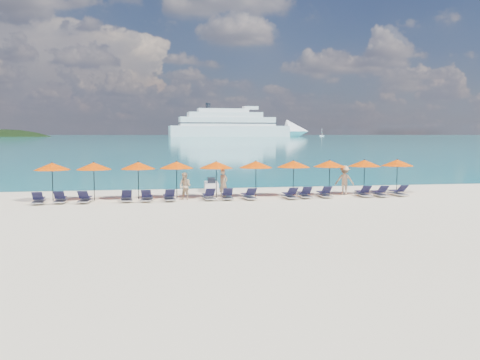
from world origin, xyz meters
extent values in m
plane|color=beige|center=(0.00, 0.00, 0.00)|extent=(1400.00, 1400.00, 0.00)
cube|color=#1FA9B2|center=(0.00, 660.00, 0.01)|extent=(1600.00, 1300.00, 0.01)
ellipsoid|color=black|center=(-150.00, 560.00, -35.00)|extent=(162.00, 126.00, 85.50)
cube|color=white|center=(77.58, 510.14, 5.51)|extent=(122.32, 28.66, 11.03)
cone|color=white|center=(150.25, 514.12, 5.51)|extent=(25.55, 25.55, 24.26)
cube|color=white|center=(75.38, 510.02, 15.44)|extent=(97.92, 24.03, 8.82)
cube|color=white|center=(73.18, 509.90, 22.05)|extent=(76.00, 20.63, 5.51)
cube|color=white|center=(70.98, 509.77, 26.47)|extent=(51.59, 16.00, 3.86)
cube|color=black|center=(75.38, 510.02, 13.78)|extent=(99.14, 24.32, 0.99)
cube|color=black|center=(75.38, 510.02, 17.64)|extent=(96.70, 23.74, 0.99)
cylinder|color=black|center=(55.78, 508.94, 30.88)|extent=(4.85, 4.85, 6.06)
cube|color=white|center=(191.66, 558.17, 0.71)|extent=(5.30, 1.77, 1.41)
cylinder|color=white|center=(191.66, 558.17, 5.30)|extent=(0.32, 0.32, 8.84)
cube|color=white|center=(154.86, 599.02, 0.90)|extent=(6.75, 2.25, 1.80)
cylinder|color=white|center=(154.86, 599.02, 6.75)|extent=(0.41, 0.41, 11.25)
cube|color=white|center=(-1.05, 8.43, 0.30)|extent=(1.09, 2.49, 0.56)
cube|color=black|center=(-1.06, 8.23, 0.71)|extent=(0.58, 1.05, 0.35)
cylinder|color=black|center=(-1.00, 9.04, 0.86)|extent=(0.56, 0.10, 0.06)
imported|color=tan|center=(-0.73, 4.77, 0.87)|extent=(0.76, 0.70, 1.73)
imported|color=tan|center=(-3.16, 3.75, 0.81)|extent=(0.90, 0.84, 1.62)
imported|color=tan|center=(7.09, 4.67, 0.93)|extent=(1.32, 0.92, 1.87)
cylinder|color=black|center=(-10.78, 4.55, 1.10)|extent=(0.05, 0.05, 2.20)
cone|color=#E14400|center=(-10.78, 4.55, 2.02)|extent=(2.10, 2.10, 0.42)
sphere|color=black|center=(-10.78, 4.55, 2.24)|extent=(0.08, 0.08, 0.08)
cylinder|color=black|center=(-8.43, 4.50, 1.10)|extent=(0.05, 0.05, 2.20)
cone|color=#E14400|center=(-8.43, 4.50, 2.02)|extent=(2.10, 2.10, 0.42)
sphere|color=black|center=(-8.43, 4.50, 2.24)|extent=(0.08, 0.08, 0.08)
cylinder|color=black|center=(-5.88, 4.55, 1.10)|extent=(0.05, 0.05, 2.20)
cone|color=#E14400|center=(-5.88, 4.55, 2.02)|extent=(2.10, 2.10, 0.42)
sphere|color=black|center=(-5.88, 4.55, 2.24)|extent=(0.08, 0.08, 0.08)
cylinder|color=black|center=(-3.60, 4.71, 1.10)|extent=(0.05, 0.05, 2.20)
cone|color=#E14400|center=(-3.60, 4.71, 2.02)|extent=(2.10, 2.10, 0.42)
sphere|color=black|center=(-3.60, 4.71, 2.24)|extent=(0.08, 0.08, 0.08)
cylinder|color=black|center=(-1.21, 4.47, 1.10)|extent=(0.05, 0.05, 2.20)
cone|color=#E14400|center=(-1.21, 4.47, 2.02)|extent=(2.10, 2.10, 0.42)
sphere|color=black|center=(-1.21, 4.47, 2.24)|extent=(0.08, 0.08, 0.08)
cylinder|color=black|center=(1.25, 4.47, 1.10)|extent=(0.05, 0.05, 2.20)
cone|color=#E14400|center=(1.25, 4.47, 2.02)|extent=(2.10, 2.10, 0.42)
sphere|color=black|center=(1.25, 4.47, 2.24)|extent=(0.08, 0.08, 0.08)
cylinder|color=black|center=(3.65, 4.51, 1.10)|extent=(0.05, 0.05, 2.20)
cone|color=#E14400|center=(3.65, 4.51, 2.02)|extent=(2.10, 2.10, 0.42)
sphere|color=black|center=(3.65, 4.51, 2.24)|extent=(0.08, 0.08, 0.08)
cylinder|color=black|center=(6.01, 4.48, 1.10)|extent=(0.05, 0.05, 2.20)
cone|color=#E14400|center=(6.01, 4.48, 2.02)|extent=(2.10, 2.10, 0.42)
sphere|color=black|center=(6.01, 4.48, 2.24)|extent=(0.08, 0.08, 0.08)
cylinder|color=black|center=(8.39, 4.61, 1.10)|extent=(0.05, 0.05, 2.20)
cone|color=#E14400|center=(8.39, 4.61, 2.02)|extent=(2.10, 2.10, 0.42)
sphere|color=black|center=(8.39, 4.61, 2.24)|extent=(0.08, 0.08, 0.08)
cylinder|color=black|center=(10.69, 4.71, 1.10)|extent=(0.05, 0.05, 2.20)
cone|color=#E14400|center=(10.69, 4.71, 2.02)|extent=(2.10, 2.10, 0.42)
sphere|color=black|center=(10.69, 4.71, 2.24)|extent=(0.08, 0.08, 0.08)
cube|color=silver|center=(-11.33, 3.27, 0.14)|extent=(0.75, 1.74, 0.06)
cube|color=black|center=(-11.35, 3.52, 0.30)|extent=(0.63, 1.14, 0.04)
cube|color=black|center=(-11.29, 2.72, 0.55)|extent=(0.59, 0.58, 0.43)
cube|color=silver|center=(-10.20, 3.51, 0.14)|extent=(0.67, 1.72, 0.06)
cube|color=black|center=(-10.20, 3.76, 0.30)|extent=(0.58, 1.11, 0.04)
cube|color=black|center=(-10.18, 2.96, 0.55)|extent=(0.56, 0.55, 0.43)
cube|color=silver|center=(-8.84, 3.38, 0.14)|extent=(0.76, 1.75, 0.06)
cube|color=black|center=(-8.82, 3.63, 0.30)|extent=(0.64, 1.14, 0.04)
cube|color=black|center=(-8.89, 2.84, 0.55)|extent=(0.59, 0.58, 0.43)
cube|color=silver|center=(-6.55, 3.46, 0.14)|extent=(0.75, 1.74, 0.06)
cube|color=black|center=(-6.57, 3.71, 0.30)|extent=(0.63, 1.14, 0.04)
cube|color=black|center=(-6.51, 2.91, 0.55)|extent=(0.59, 0.58, 0.43)
cube|color=silver|center=(-5.39, 3.37, 0.14)|extent=(0.75, 1.74, 0.06)
cube|color=black|center=(-5.37, 3.62, 0.30)|extent=(0.63, 1.14, 0.04)
cube|color=black|center=(-5.43, 2.82, 0.55)|extent=(0.59, 0.58, 0.43)
cube|color=silver|center=(-4.12, 3.45, 0.14)|extent=(0.71, 1.73, 0.06)
cube|color=black|center=(-4.13, 3.70, 0.30)|extent=(0.61, 1.13, 0.04)
cube|color=black|center=(-4.09, 2.90, 0.55)|extent=(0.58, 0.57, 0.43)
cube|color=silver|center=(-1.81, 3.47, 0.14)|extent=(0.71, 1.73, 0.06)
cube|color=black|center=(-1.82, 3.72, 0.30)|extent=(0.61, 1.13, 0.04)
cube|color=black|center=(-1.78, 2.92, 0.55)|extent=(0.58, 0.57, 0.43)
cube|color=silver|center=(-0.70, 3.46, 0.14)|extent=(0.72, 1.73, 0.06)
cube|color=black|center=(-0.69, 3.71, 0.30)|extent=(0.62, 1.13, 0.04)
cube|color=black|center=(-0.74, 2.92, 0.55)|extent=(0.58, 0.57, 0.43)
cube|color=silver|center=(0.57, 3.28, 0.14)|extent=(0.78, 1.75, 0.06)
cube|color=black|center=(0.55, 3.53, 0.30)|extent=(0.65, 1.15, 0.04)
cube|color=black|center=(0.63, 2.74, 0.55)|extent=(0.60, 0.59, 0.43)
cube|color=silver|center=(3.07, 3.20, 0.14)|extent=(0.70, 1.73, 0.06)
cube|color=black|center=(3.06, 3.45, 0.30)|extent=(0.60, 1.12, 0.04)
cube|color=black|center=(3.10, 2.65, 0.55)|extent=(0.57, 0.56, 0.43)
cube|color=silver|center=(4.07, 3.47, 0.14)|extent=(0.68, 1.72, 0.06)
cube|color=black|center=(4.08, 3.72, 0.30)|extent=(0.59, 1.12, 0.04)
cube|color=black|center=(4.05, 2.92, 0.55)|extent=(0.57, 0.56, 0.43)
cube|color=silver|center=(5.34, 3.55, 0.14)|extent=(0.65, 1.71, 0.06)
cube|color=black|center=(5.35, 3.80, 0.30)|extent=(0.57, 1.11, 0.04)
cube|color=black|center=(5.33, 3.00, 0.55)|extent=(0.56, 0.55, 0.43)
cube|color=silver|center=(7.85, 3.50, 0.14)|extent=(0.71, 1.73, 0.06)
cube|color=black|center=(7.86, 3.75, 0.30)|extent=(0.61, 1.13, 0.04)
cube|color=black|center=(7.82, 2.95, 0.55)|extent=(0.58, 0.57, 0.43)
cube|color=silver|center=(8.85, 3.31, 0.14)|extent=(0.64, 1.71, 0.06)
cube|color=black|center=(8.86, 3.56, 0.30)|extent=(0.57, 1.11, 0.04)
cube|color=black|center=(8.85, 2.76, 0.55)|extent=(0.56, 0.54, 0.43)
cube|color=silver|center=(10.17, 3.50, 0.14)|extent=(0.76, 1.75, 0.06)
cube|color=black|center=(10.15, 3.75, 0.30)|extent=(0.64, 1.14, 0.04)
cube|color=black|center=(10.22, 2.95, 0.55)|extent=(0.59, 0.58, 0.43)
camera|label=1|loc=(-5.36, -27.69, 3.95)|focal=40.00mm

